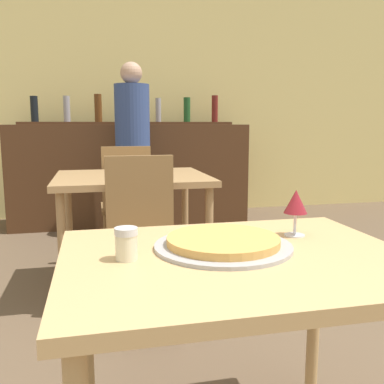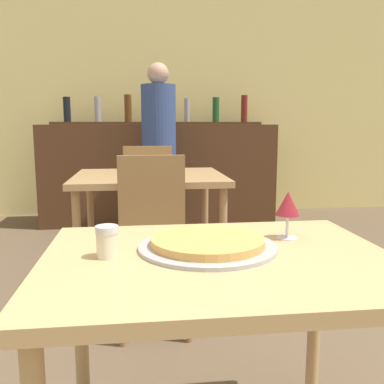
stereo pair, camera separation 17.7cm
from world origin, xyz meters
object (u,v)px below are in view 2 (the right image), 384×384
(chair_far_side_front, at_px, (153,231))
(person_standing, at_px, (159,143))
(chair_far_side_back, at_px, (148,196))
(pizza_tray, at_px, (208,244))
(wine_glass, at_px, (288,205))
(cheese_shaker, at_px, (107,241))

(chair_far_side_front, distance_m, person_standing, 2.02)
(chair_far_side_back, relative_size, pizza_tray, 2.22)
(pizza_tray, height_order, wine_glass, wine_glass)
(chair_far_side_front, xyz_separation_m, chair_far_side_back, (0.00, 1.17, 0.00))
(chair_far_side_front, distance_m, cheese_shaker, 1.15)
(person_standing, distance_m, wine_glass, 2.96)
(cheese_shaker, bearing_deg, person_standing, 84.52)
(pizza_tray, xyz_separation_m, cheese_shaker, (-0.30, -0.05, 0.03))
(cheese_shaker, bearing_deg, chair_far_side_front, 81.64)
(wine_glass, bearing_deg, chair_far_side_front, 113.36)
(chair_far_side_back, relative_size, wine_glass, 5.94)
(pizza_tray, relative_size, person_standing, 0.25)
(chair_far_side_back, distance_m, wine_glass, 2.21)
(chair_far_side_front, xyz_separation_m, person_standing, (0.13, 1.98, 0.40))
(wine_glass, bearing_deg, chair_far_side_back, 101.07)
(chair_far_side_back, distance_m, person_standing, 0.91)
(chair_far_side_back, height_order, pizza_tray, chair_far_side_back)
(cheese_shaker, height_order, person_standing, person_standing)
(chair_far_side_back, relative_size, person_standing, 0.55)
(cheese_shaker, relative_size, person_standing, 0.05)
(wine_glass, bearing_deg, person_standing, 95.54)
(chair_far_side_front, distance_m, chair_far_side_back, 1.17)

